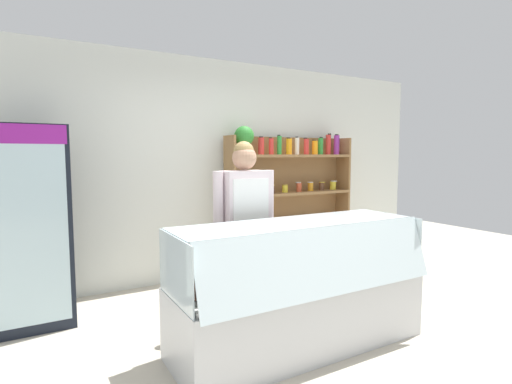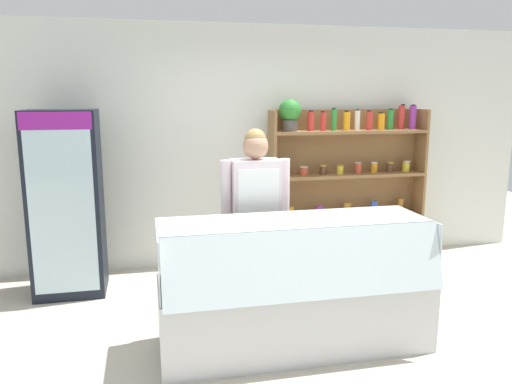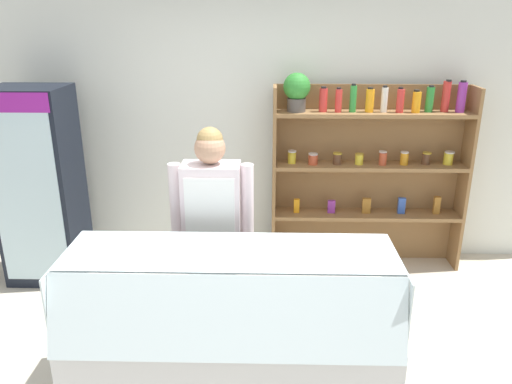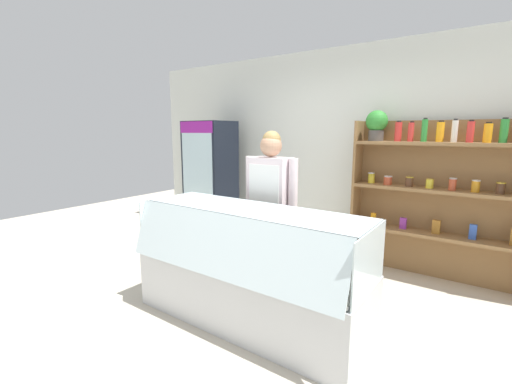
% 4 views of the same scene
% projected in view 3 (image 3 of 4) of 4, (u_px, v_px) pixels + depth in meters
% --- Properties ---
extents(ground_plane, '(12.00, 12.00, 0.00)m').
position_uv_depth(ground_plane, '(250.00, 381.00, 3.42)').
color(ground_plane, beige).
extents(back_wall, '(6.80, 0.10, 2.70)m').
position_uv_depth(back_wall, '(257.00, 125.00, 4.89)').
color(back_wall, silver).
rests_on(back_wall, ground).
extents(drinks_fridge, '(0.66, 0.56, 1.80)m').
position_uv_depth(drinks_fridge, '(40.00, 187.00, 4.53)').
color(drinks_fridge, black).
rests_on(drinks_fridge, ground).
extents(shelving_unit, '(1.83, 0.29, 1.89)m').
position_uv_depth(shelving_unit, '(363.00, 161.00, 4.73)').
color(shelving_unit, olive).
rests_on(shelving_unit, ground).
extents(deli_display_case, '(2.06, 0.77, 1.01)m').
position_uv_depth(deli_display_case, '(231.00, 350.00, 3.25)').
color(deli_display_case, silver).
rests_on(deli_display_case, ground).
extents(shop_clerk, '(0.60, 0.25, 1.66)m').
position_uv_depth(shop_clerk, '(212.00, 220.00, 3.59)').
color(shop_clerk, '#4C4233').
rests_on(shop_clerk, ground).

